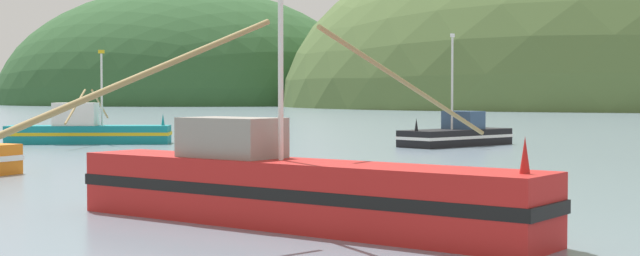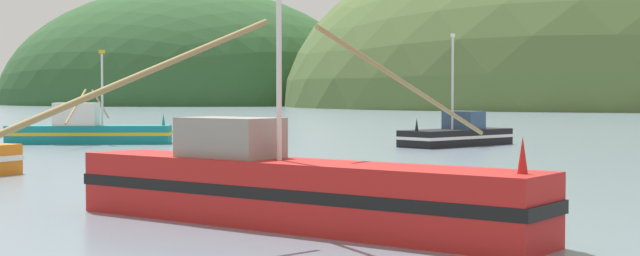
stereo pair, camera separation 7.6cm
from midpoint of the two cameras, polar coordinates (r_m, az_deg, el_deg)
The scene contains 4 objects.
hill_far_right at distance 235.11m, azimuth -8.24°, elevation 1.44°, with size 94.95×75.96×57.93m, color #2D562D.
fishing_boat_red at distance 20.75m, azimuth -1.87°, elevation -3.69°, with size 11.78×16.78×7.84m.
fishing_boat_black at distance 52.81m, azimuth 8.41°, elevation -0.42°, with size 6.05×7.44×6.25m.
fishing_boat_teal at distance 55.90m, azimuth -14.00°, elevation -0.14°, with size 9.58×11.56×5.45m.
Camera 2 is at (8.35, -7.39, 2.98)m, focal length 52.41 mm.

